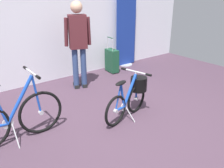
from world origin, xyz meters
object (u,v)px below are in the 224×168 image
(floor_banner_stand, at_px, (126,35))
(rolling_suitcase, at_px, (112,60))
(display_bike_left, at_px, (14,118))
(visitor_near_wall, at_px, (78,40))
(folding_bike_foreground, at_px, (132,94))

(floor_banner_stand, bearing_deg, rolling_suitcase, -159.52)
(floor_banner_stand, height_order, display_bike_left, floor_banner_stand)
(display_bike_left, height_order, visitor_near_wall, visitor_near_wall)
(floor_banner_stand, height_order, folding_bike_foreground, floor_banner_stand)
(rolling_suitcase, bearing_deg, folding_bike_foreground, -119.33)
(folding_bike_foreground, height_order, display_bike_left, display_bike_left)
(visitor_near_wall, bearing_deg, folding_bike_foreground, -87.98)
(folding_bike_foreground, xyz_separation_m, display_bike_left, (-1.64, 0.39, -0.01))
(display_bike_left, bearing_deg, floor_banner_stand, 27.09)
(visitor_near_wall, height_order, rolling_suitcase, visitor_near_wall)
(floor_banner_stand, xyz_separation_m, folding_bike_foreground, (-1.66, -2.07, -0.42))
(display_bike_left, xyz_separation_m, visitor_near_wall, (1.59, 1.08, 0.60))
(floor_banner_stand, distance_m, rolling_suitcase, 0.83)
(floor_banner_stand, bearing_deg, folding_bike_foreground, -128.65)
(folding_bike_foreground, distance_m, display_bike_left, 1.69)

